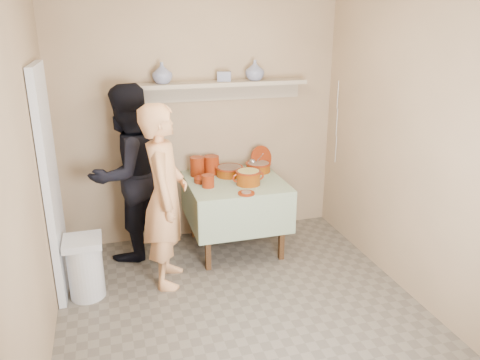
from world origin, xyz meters
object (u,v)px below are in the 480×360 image
object	(u,v)px
person_cook	(165,197)
trash_bin	(85,267)
person_helper	(128,174)
cazuela_rice	(248,176)
serving_table	(235,191)

from	to	relation	value
person_cook	trash_bin	xyz separation A→B (m)	(-0.73, -0.07, -0.55)
person_helper	cazuela_rice	world-z (taller)	person_helper
person_helper	trash_bin	bearing A→B (deg)	20.62
trash_bin	cazuela_rice	bearing A→B (deg)	13.47
serving_table	trash_bin	size ratio (longest dim) A/B	1.74
person_cook	person_helper	bearing A→B (deg)	36.01
person_cook	serving_table	xyz separation A→B (m)	(0.77, 0.47, -0.19)
serving_table	person_helper	bearing A→B (deg)	171.60
person_cook	cazuela_rice	distance (m)	0.92
person_helper	serving_table	xyz separation A→B (m)	(1.05, -0.15, -0.24)
cazuela_rice	trash_bin	xyz separation A→B (m)	(-1.60, -0.38, -0.56)
person_cook	person_helper	size ratio (longest dim) A/B	0.95
person_helper	trash_bin	size ratio (longest dim) A/B	3.14
person_helper	cazuela_rice	size ratio (longest dim) A/B	5.33
person_helper	trash_bin	xyz separation A→B (m)	(-0.45, -0.69, -0.60)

